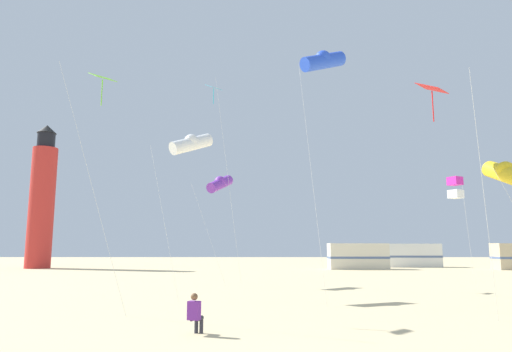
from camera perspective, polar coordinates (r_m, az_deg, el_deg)
kite_flyer_standing at (r=13.68m, az=-7.29°, el=-16.51°), size 0.44×0.56×1.16m
kite_diamond_lime at (r=20.02m, az=-18.37°, el=10.59°), size 2.76×2.29×9.55m
kite_tube_violet at (r=30.85m, az=-4.23°, el=-0.92°), size 2.75×3.14×7.37m
kite_diamond_scarlet at (r=17.32m, az=21.66°, el=9.23°), size 2.54×2.54×8.15m
kite_tube_gold at (r=21.56m, az=28.92°, el=0.34°), size 2.71×2.71×6.18m
kite_diamond_cyan at (r=32.38m, az=-4.86°, el=9.77°), size 2.61×2.60×13.67m
kite_tube_blue at (r=22.68m, az=8.62°, el=14.01°), size 2.48×2.11×11.92m
kite_tube_white at (r=24.53m, az=-7.79°, el=4.04°), size 3.36×3.30×8.58m
kite_box_magenta at (r=26.51m, az=23.85°, el=-1.33°), size 1.14×1.14×6.13m
lighthouse_distant at (r=58.91m, az=-24.81°, el=-2.72°), size 2.80×2.80×16.80m
rv_van_cream at (r=52.37m, az=12.85°, el=-9.73°), size 6.47×2.44×2.80m
rv_van_white at (r=59.60m, az=19.21°, el=-9.32°), size 6.52×2.58×2.80m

